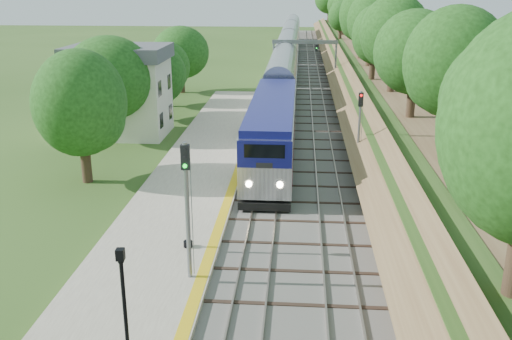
# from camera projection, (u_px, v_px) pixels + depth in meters

# --- Properties ---
(ground) EXTENTS (320.00, 320.00, 0.00)m
(ground) POSITION_uv_depth(u_px,v_px,m) (245.00, 333.00, 22.77)
(ground) COLOR #2D4C19
(ground) RESTS_ON ground
(trackbed) EXTENTS (9.50, 170.00, 0.28)m
(trackbed) POSITION_uv_depth(u_px,v_px,m) (300.00, 81.00, 79.37)
(trackbed) COLOR #4C4944
(trackbed) RESTS_ON ground
(platform) EXTENTS (6.40, 68.00, 0.38)m
(platform) POSITION_uv_depth(u_px,v_px,m) (191.00, 187.00, 38.22)
(platform) COLOR gray
(platform) RESTS_ON ground
(yellow_stripe) EXTENTS (0.55, 68.00, 0.01)m
(yellow_stripe) POSITION_uv_depth(u_px,v_px,m) (233.00, 186.00, 37.96)
(yellow_stripe) COLOR gold
(yellow_stripe) RESTS_ON platform
(embankment) EXTENTS (10.64, 170.00, 11.70)m
(embankment) POSITION_uv_depth(u_px,v_px,m) (361.00, 68.00, 78.17)
(embankment) COLOR brown
(embankment) RESTS_ON ground
(station_building) EXTENTS (8.60, 6.60, 8.00)m
(station_building) POSITION_uv_depth(u_px,v_px,m) (121.00, 90.00, 50.88)
(station_building) COLOR silver
(station_building) RESTS_ON ground
(signal_gantry) EXTENTS (8.40, 0.38, 6.20)m
(signal_gantry) POSITION_uv_depth(u_px,v_px,m) (305.00, 51.00, 73.10)
(signal_gantry) COLOR slate
(signal_gantry) RESTS_ON ground
(trees_behind_platform) EXTENTS (7.82, 53.32, 7.21)m
(trees_behind_platform) POSITION_uv_depth(u_px,v_px,m) (120.00, 108.00, 41.70)
(trees_behind_platform) COLOR #332316
(trees_behind_platform) RESTS_ON ground
(train) EXTENTS (3.26, 108.30, 4.79)m
(train) POSITION_uv_depth(u_px,v_px,m) (287.00, 59.00, 83.61)
(train) COLOR black
(train) RESTS_ON trackbed
(lamppost_mid) EXTENTS (0.44, 0.44, 4.47)m
(lamppost_mid) POSITION_uv_depth(u_px,v_px,m) (125.00, 313.00, 19.80)
(lamppost_mid) COLOR black
(lamppost_mid) RESTS_ON platform
(lamppost_far) EXTENTS (0.46, 0.46, 4.67)m
(lamppost_far) POSITION_uv_depth(u_px,v_px,m) (187.00, 209.00, 28.61)
(lamppost_far) COLOR black
(lamppost_far) RESTS_ON platform
(signal_platform) EXTENTS (0.38, 0.30, 6.44)m
(signal_platform) POSITION_uv_depth(u_px,v_px,m) (187.00, 197.00, 25.06)
(signal_platform) COLOR slate
(signal_platform) RESTS_ON platform
(signal_farside) EXTENTS (0.33, 0.26, 6.00)m
(signal_farside) POSITION_uv_depth(u_px,v_px,m) (359.00, 124.00, 40.01)
(signal_farside) COLOR slate
(signal_farside) RESTS_ON ground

